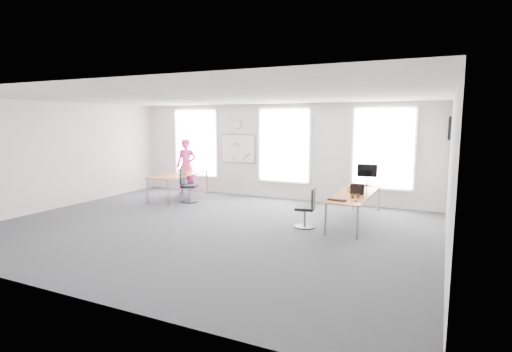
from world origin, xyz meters
The scene contains 24 objects.
floor centered at (0.00, 0.00, 0.00)m, with size 10.00×10.00×0.00m, color #27272B.
ceiling centered at (0.00, 0.00, 3.00)m, with size 10.00×10.00×0.00m, color white.
wall_back centered at (0.00, 4.00, 1.50)m, with size 10.00×10.00×0.00m, color silver.
wall_front centered at (0.00, -4.00, 1.50)m, with size 10.00×10.00×0.00m, color silver.
wall_left centered at (-5.00, 0.00, 1.50)m, with size 10.00×10.00×0.00m, color silver.
wall_right centered at (5.00, 0.00, 1.50)m, with size 10.00×10.00×0.00m, color silver.
window_left centered at (-3.00, 3.97, 1.70)m, with size 1.60×0.06×2.20m, color white.
window_mid centered at (0.30, 3.97, 1.70)m, with size 1.60×0.06×2.20m, color white.
window_right centered at (3.30, 3.97, 1.70)m, with size 1.60×0.06×2.20m, color white.
desk_right centered at (2.97, 1.99, 0.69)m, with size 0.80×3.02×0.73m.
desk_left centered at (-2.68, 2.50, 0.74)m, with size 0.88×2.20×0.80m.
chair_right centered at (2.07, 0.98, 0.41)m, with size 0.50×0.50×0.93m.
chair_left centered at (-2.18, 2.24, 0.45)m, with size 0.59×0.59×1.02m.
person centered at (-3.04, 3.42, 0.94)m, with size 0.68×0.45×1.87m, color #CA3387.
whiteboard centered at (-1.35, 3.97, 1.55)m, with size 1.20×0.03×0.90m, color white.
wall_clock centered at (-1.35, 3.97, 2.35)m, with size 0.30×0.30×0.04m, color gray.
tv centered at (4.95, 3.00, 2.30)m, with size 0.06×0.90×0.55m, color black.
keyboard centered at (2.80, 0.81, 0.74)m, with size 0.41×0.15×0.02m, color black.
mouse centered at (3.20, 0.90, 0.76)m, with size 0.08×0.12×0.05m, color black.
lens_cap centered at (3.06, 1.23, 0.74)m, with size 0.07×0.07×0.01m, color black.
headphones centered at (3.10, 1.31, 0.78)m, with size 0.18×0.10×0.11m.
laptop_sleeve centered at (3.06, 1.69, 0.86)m, with size 0.32×0.17×0.26m.
paper_stack centered at (2.90, 2.22, 0.80)m, with size 0.36×0.27×0.12m, color #F0E3C3.
monitor centered at (3.02, 3.15, 1.09)m, with size 0.53×0.22×0.59m.
Camera 1 is at (4.90, -7.72, 2.48)m, focal length 28.00 mm.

